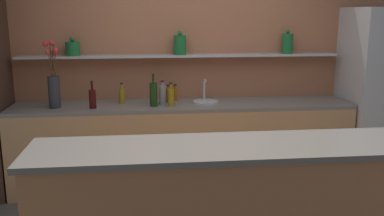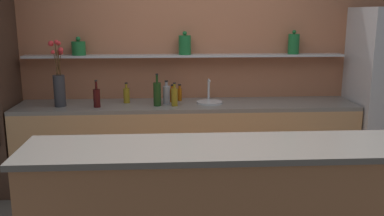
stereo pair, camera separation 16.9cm
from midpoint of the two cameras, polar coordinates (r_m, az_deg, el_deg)
back_wall_unit at (r=4.87m, az=1.97°, el=5.93°), size 5.20×0.28×2.60m
back_counter_unit at (r=4.68m, az=0.35°, el=-4.90°), size 3.59×0.62×0.92m
island_counter at (r=3.02m, az=5.87°, el=-14.21°), size 2.65×0.61×1.02m
flower_vase at (r=4.57m, az=-16.29°, el=3.05°), size 0.16×0.18×0.69m
sink_fixture at (r=4.59m, az=3.39°, el=0.99°), size 0.28×0.28×0.25m
bottle_wine_0 at (r=4.45m, az=-11.53°, el=1.38°), size 0.07×0.07×0.28m
bottle_spirit_1 at (r=4.52m, az=-2.36°, el=1.81°), size 0.07×0.07×0.25m
bottle_oil_2 at (r=4.62m, az=-7.69°, el=1.73°), size 0.07×0.07×0.22m
bottle_sauce_3 at (r=4.62m, az=-1.58°, el=1.77°), size 0.06×0.06×0.19m
bottle_wine_4 at (r=4.43m, az=-3.58°, el=1.91°), size 0.08×0.08×0.34m
bottle_sauce_5 at (r=4.69m, az=-0.61°, el=1.93°), size 0.05×0.05×0.18m
bottle_oil_6 at (r=4.43m, az=-1.25°, el=1.52°), size 0.07×0.07×0.25m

